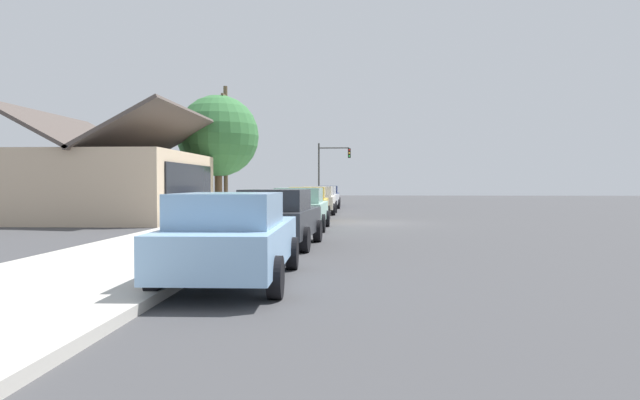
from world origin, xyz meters
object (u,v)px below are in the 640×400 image
car_charcoal (278,217)px  car_seafoam (300,208)px  car_silver (324,198)px  shade_tree (218,136)px  car_ivory (319,200)px  traffic_light_main (331,163)px  fire_hydrant_red (289,207)px  car_navy (328,196)px  utility_pole_wooden (226,147)px  car_skyblue (233,237)px  car_mustard (308,203)px

car_charcoal → car_seafoam: 6.02m
car_silver → shade_tree: shade_tree is taller
car_ivory → traffic_light_main: 16.34m
car_charcoal → fire_hydrant_red: (15.48, 1.46, -0.32)m
car_navy → fire_hydrant_red: 13.17m
car_ivory → car_silver: bearing=-0.1°
car_seafoam → car_silver: size_ratio=0.97×
fire_hydrant_red → utility_pole_wooden: bearing=59.3°
car_skyblue → traffic_light_main: bearing=-1.6°
shade_tree → utility_pole_wooden: size_ratio=0.92×
car_seafoam → shade_tree: size_ratio=0.64×
car_seafoam → car_mustard: same height
traffic_light_main → utility_pole_wooden: utility_pole_wooden is taller
car_charcoal → car_seafoam: bearing=2.8°
car_ivory → shade_tree: shade_tree is taller
utility_pole_wooden → shade_tree: bearing=130.0°
car_seafoam → car_ivory: bearing=0.8°
car_charcoal → shade_tree: bearing=21.8°
car_charcoal → car_skyblue: bearing=-177.0°
car_seafoam → fire_hydrant_red: size_ratio=6.29×
car_ivory → utility_pole_wooden: bearing=82.8°
fire_hydrant_red → shade_tree: bearing=64.7°
shade_tree → traffic_light_main: bearing=-21.0°
utility_pole_wooden → car_mustard: bearing=-140.9°
car_charcoal → car_navy: same height
traffic_light_main → utility_pole_wooden: size_ratio=0.69×
car_silver → car_charcoal: bearing=-177.5°
car_charcoal → utility_pole_wooden: (17.86, 5.46, 3.11)m
car_ivory → car_navy: same height
car_seafoam → car_navy: size_ratio=0.94×
shade_tree → car_skyblue: bearing=-166.1°
car_mustard → car_ivory: bearing=-2.1°
car_seafoam → car_ivory: (11.11, -0.03, -0.00)m
car_silver → car_seafoam: bearing=-177.4°
traffic_light_main → car_skyblue: bearing=179.6°
utility_pole_wooden → fire_hydrant_red: size_ratio=10.56×
car_silver → shade_tree: (-5.03, 5.95, 3.72)m
car_seafoam → car_ivory: size_ratio=0.98×
car_seafoam → car_navy: 22.53m
car_ivory → shade_tree: bearing=86.3°
traffic_light_main → car_seafoam: bearing=179.7°
car_ivory → utility_pole_wooden: 6.40m
car_mustard → car_navy: 17.35m
car_silver → car_mustard: bearing=-178.1°
car_mustard → fire_hydrant_red: car_mustard is taller
car_seafoam → utility_pole_wooden: size_ratio=0.60×
car_mustard → shade_tree: shade_tree is taller
car_navy → shade_tree: shade_tree is taller
car_mustard → shade_tree: bearing=41.5°
car_silver → fire_hydrant_red: 7.27m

